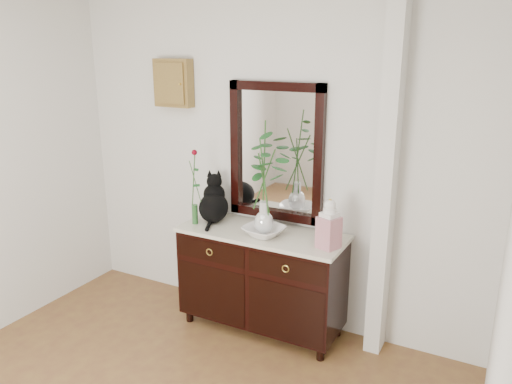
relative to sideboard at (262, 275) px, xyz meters
The scene contains 10 objects.
wall_back 0.92m from the sideboard, 111.80° to the left, with size 3.60×0.04×2.70m, color silver.
pilaster 1.27m from the sideboard, 10.70° to the left, with size 0.12×0.20×2.70m, color silver.
sideboard is the anchor object (origin of this frame).
wall_mirror 0.99m from the sideboard, 90.00° to the left, with size 0.80×0.06×1.10m.
key_cabinet 1.77m from the sideboard, 167.54° to the left, with size 0.35×0.10×0.40m, color brown.
cat 0.74m from the sideboard, behind, with size 0.28×0.34×0.39m, color black, non-canonical shape.
lotus_bowl 0.42m from the sideboard, 53.97° to the right, with size 0.30×0.30×0.07m, color silver.
vase_branches 0.84m from the sideboard, 53.97° to the right, with size 0.42×0.42×0.89m, color silver, non-canonical shape.
bud_vase_rose 0.90m from the sideboard, behind, with size 0.08×0.08×0.63m, color #2A5D2B, non-canonical shape.
ginger_jar 0.80m from the sideboard, ahead, with size 0.14×0.14×0.37m, color silver, non-canonical shape.
Camera 1 is at (1.77, -1.54, 2.24)m, focal length 35.00 mm.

